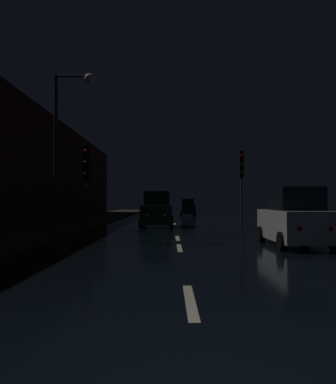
{
  "coord_description": "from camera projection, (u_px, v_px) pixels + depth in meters",
  "views": [
    {
      "loc": [
        -0.31,
        -3.08,
        1.54
      ],
      "look_at": [
        -0.44,
        19.99,
        2.13
      ],
      "focal_mm": 36.49,
      "sensor_mm": 36.0,
      "label": 1
    }
  ],
  "objects": [
    {
      "name": "ground",
      "position": [
        175.0,
        224.0,
        27.53
      ],
      "size": [
        26.71,
        84.0,
        0.02
      ],
      "primitive_type": "cube",
      "color": "black"
    },
    {
      "name": "sidewalk_left",
      "position": [
        74.0,
        223.0,
        27.57
      ],
      "size": [
        4.4,
        84.0,
        0.15
      ],
      "primitive_type": "cube",
      "color": "#38332B",
      "rests_on": "ground"
    },
    {
      "name": "building_facade_left",
      "position": [
        18.0,
        160.0,
        24.19
      ],
      "size": [
        0.8,
        63.0,
        8.26
      ],
      "primitive_type": "cube",
      "color": "#472319",
      "rests_on": "ground"
    },
    {
      "name": "lane_centerline",
      "position": [
        177.0,
        236.0,
        17.54
      ],
      "size": [
        0.16,
        23.2,
        0.01
      ],
      "color": "beige",
      "rests_on": "ground"
    },
    {
      "name": "traffic_light_far_right",
      "position": [
        241.0,
        170.0,
        28.33
      ],
      "size": [
        0.35,
        0.47,
        5.23
      ],
      "rotation": [
        0.0,
        0.0,
        -1.45
      ],
      "color": "#38383A",
      "rests_on": "ground"
    },
    {
      "name": "traffic_light_far_left",
      "position": [
        87.0,
        169.0,
        21.24
      ],
      "size": [
        0.37,
        0.48,
        4.61
      ],
      "rotation": [
        0.0,
        0.0,
        -1.78
      ],
      "color": "#38383A",
      "rests_on": "ground"
    },
    {
      "name": "streetlamp_overhead",
      "position": [
        67.0,
        128.0,
        16.11
      ],
      "size": [
        1.7,
        0.44,
        6.88
      ],
      "color": "#2D2D30",
      "rests_on": "ground"
    },
    {
      "name": "car_approaching_headlights",
      "position": [
        157.0,
        211.0,
        24.26
      ],
      "size": [
        2.02,
        4.37,
        2.2
      ],
      "rotation": [
        0.0,
        0.0,
        -1.57
      ],
      "color": "#0F3819",
      "rests_on": "ground"
    },
    {
      "name": "car_parked_right_near",
      "position": [
        294.0,
        219.0,
        13.67
      ],
      "size": [
        1.88,
        4.06,
        2.05
      ],
      "rotation": [
        0.0,
        0.0,
        1.57
      ],
      "color": "silver",
      "rests_on": "ground"
    },
    {
      "name": "car_distant_taillights",
      "position": [
        188.0,
        208.0,
        43.88
      ],
      "size": [
        1.73,
        3.75,
        1.89
      ],
      "rotation": [
        0.0,
        0.0,
        1.57
      ],
      "color": "black",
      "rests_on": "ground"
    }
  ]
}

